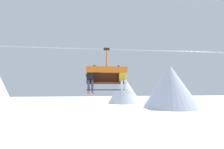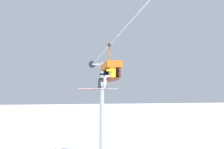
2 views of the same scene
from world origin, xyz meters
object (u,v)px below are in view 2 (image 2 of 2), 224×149
Objects in this scene: skier_black at (104,76)px; lift_tower_near at (102,109)px; skier_yellow at (110,73)px; chairlift_chair at (111,69)px.

lift_tower_near is at bearing 171.88° from skier_black.
skier_yellow is at bearing -6.55° from lift_tower_near.
lift_tower_near is at bearing 174.42° from chairlift_chair.
skier_yellow is (8.03, -0.92, 2.11)m from lift_tower_near.
chairlift_chair is at bearing 15.31° from skier_black.
skier_black is (6.46, -0.92, 2.11)m from lift_tower_near.
chairlift_chair is (7.24, -0.71, 2.38)m from lift_tower_near.
lift_tower_near is 4.72× the size of skier_black.
lift_tower_near is 3.82× the size of chairlift_chair.
lift_tower_near reaches higher than skier_black.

